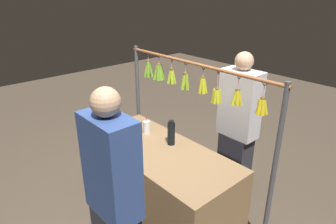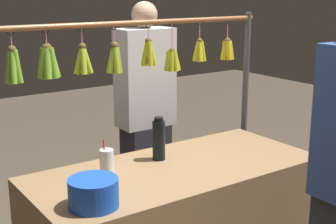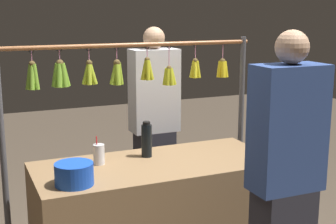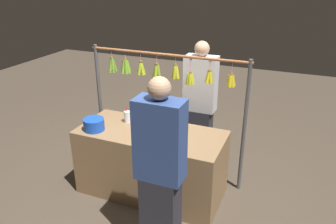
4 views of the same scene
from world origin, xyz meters
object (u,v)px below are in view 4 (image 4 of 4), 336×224
object	(u,v)px
vendor_person	(200,107)
customer_person	(160,174)
water_bottle	(156,116)
drink_cup	(127,117)
blue_bucket	(94,124)

from	to	relation	value
vendor_person	customer_person	world-z (taller)	customer_person
water_bottle	drink_cup	world-z (taller)	water_bottle
water_bottle	customer_person	bearing A→B (deg)	116.43
vendor_person	blue_bucket	bearing A→B (deg)	47.67
water_bottle	blue_bucket	bearing A→B (deg)	30.90
water_bottle	customer_person	size ratio (longest dim) A/B	0.15
blue_bucket	drink_cup	distance (m)	0.41
drink_cup	vendor_person	xyz separation A→B (m)	(-0.69, -0.69, -0.03)
water_bottle	drink_cup	bearing A→B (deg)	4.93
blue_bucket	customer_person	xyz separation A→B (m)	(-1.09, 0.61, -0.01)
drink_cup	water_bottle	bearing A→B (deg)	-175.07
drink_cup	customer_person	distance (m)	1.27
drink_cup	customer_person	world-z (taller)	customer_person
water_bottle	customer_person	xyz separation A→B (m)	(-0.48, 0.97, -0.07)
drink_cup	vendor_person	bearing A→B (deg)	-134.83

